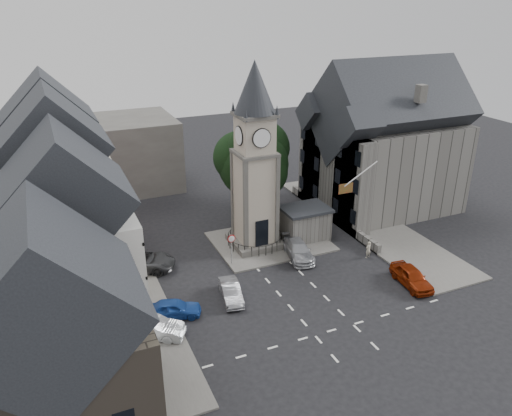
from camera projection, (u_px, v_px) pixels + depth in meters
name	position (u px, v px, depth m)	size (l,w,h in m)	color
ground	(296.00, 289.00, 38.35)	(120.00, 120.00, 0.00)	black
pavement_west	(118.00, 285.00, 38.78)	(6.00, 30.00, 0.14)	#595651
pavement_east	(366.00, 222.00, 49.47)	(6.00, 26.00, 0.14)	#595651
central_island	(270.00, 241.00, 45.61)	(10.00, 8.00, 0.16)	#595651
road_markings	(334.00, 330.00, 33.72)	(20.00, 8.00, 0.01)	silver
clock_tower	(255.00, 159.00, 41.87)	(4.86, 4.86, 16.25)	#4C4944
stone_shelter	(305.00, 223.00, 45.82)	(4.30, 3.30, 3.08)	#5A5753
town_tree	(253.00, 154.00, 47.28)	(7.20, 7.20, 10.80)	black
warning_sign_post	(232.00, 244.00, 40.95)	(0.70, 0.19, 2.85)	black
terrace_pink	(56.00, 172.00, 43.53)	(8.10, 7.60, 12.80)	#D39891
terrace_cream	(62.00, 205.00, 36.79)	(8.10, 7.60, 12.80)	#F1E6CA
terrace_tudor	(73.00, 258.00, 30.21)	(8.10, 7.60, 12.00)	silver
building_sw_stone	(59.00, 370.00, 22.41)	(8.60, 7.60, 10.40)	#4F453B
backdrop_west	(86.00, 158.00, 55.94)	(20.00, 10.00, 8.00)	#4C4944
east_building	(383.00, 150.00, 50.87)	(14.40, 11.40, 12.60)	#5A5753
east_boundary_wall	(331.00, 216.00, 49.97)	(0.40, 16.00, 0.90)	#5A5753
flagpole	(361.00, 174.00, 41.89)	(3.68, 0.10, 2.74)	white
car_west_blue	(174.00, 308.00, 34.91)	(1.53, 3.80, 1.29)	#1C449A
car_west_silver	(151.00, 328.00, 32.75)	(1.55, 4.44, 1.46)	#AAAFB2
car_west_grey	(140.00, 261.00, 40.78)	(2.61, 5.66, 1.57)	#323234
car_island_silver	(231.00, 292.00, 36.90)	(1.33, 3.81, 1.25)	gray
car_island_east	(298.00, 250.00, 42.80)	(1.92, 4.73, 1.37)	#A7AAB0
car_east_red	(412.00, 277.00, 38.66)	(1.72, 4.28, 1.46)	maroon
pedestrian	(368.00, 250.00, 42.67)	(0.56, 0.37, 1.54)	beige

